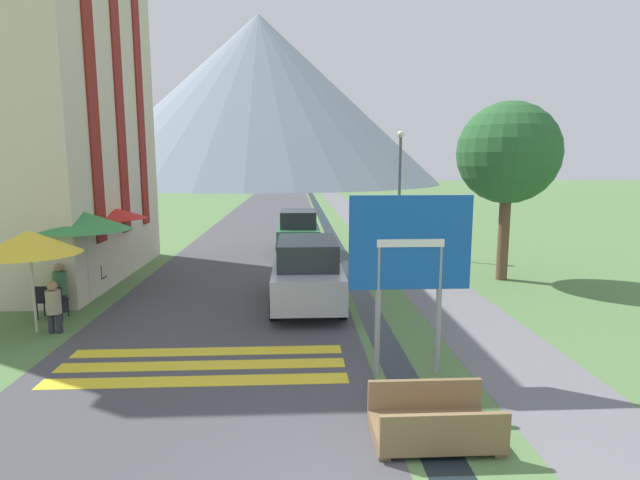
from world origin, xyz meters
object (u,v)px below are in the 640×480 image
object	(u,v)px
cafe_chair_far_left	(96,276)
cafe_umbrella_rear_red	(107,212)
streetlamp	(400,183)
tree_by_path	(508,154)
cafe_chair_near_right	(45,299)
cafe_umbrella_front_yellow	(29,242)
cafe_chair_far_right	(88,273)
person_seated_far	(54,304)
hotel_building	(21,76)
road_sign	(410,257)
person_standing_terrace	(86,261)
parked_car_near	(307,272)
cafe_umbrella_middle_green	(84,221)
parked_car_far	(298,231)
footbridge	(434,424)
person_seated_near	(60,285)
cafe_chair_near_left	(56,299)

from	to	relation	value
cafe_chair_far_left	cafe_umbrella_rear_red	xyz separation A→B (m)	(-0.08, 1.40, 1.75)
streetlamp	tree_by_path	xyz separation A→B (m)	(2.56, -4.35, 1.09)
cafe_umbrella_rear_red	tree_by_path	size ratio (longest dim) A/B	0.43
cafe_chair_near_right	cafe_umbrella_front_yellow	world-z (taller)	cafe_umbrella_front_yellow
cafe_chair_far_right	person_seated_far	distance (m)	4.00
streetlamp	hotel_building	bearing A→B (deg)	-166.08
road_sign	cafe_chair_near_right	distance (m)	9.12
hotel_building	person_standing_terrace	distance (m)	6.74
cafe_chair_near_right	cafe_umbrella_rear_red	size ratio (longest dim) A/B	0.34
parked_car_near	cafe_chair_far_right	world-z (taller)	parked_car_near
cafe_umbrella_front_yellow	cafe_chair_near_right	bearing A→B (deg)	104.16
cafe_chair_near_right	road_sign	bearing A→B (deg)	-34.60
person_standing_terrace	cafe_umbrella_middle_green	bearing A→B (deg)	-63.94
parked_car_far	cafe_umbrella_middle_green	world-z (taller)	cafe_umbrella_middle_green
cafe_umbrella_rear_red	tree_by_path	bearing A→B (deg)	-1.27
parked_car_near	footbridge	bearing A→B (deg)	-76.74
parked_car_near	cafe_umbrella_middle_green	bearing A→B (deg)	175.24
person_standing_terrace	streetlamp	distance (m)	11.98
cafe_chair_far_right	cafe_umbrella_rear_red	xyz separation A→B (m)	(0.31, 1.01, 1.75)
hotel_building	footbridge	world-z (taller)	hotel_building
hotel_building	parked_car_near	xyz separation A→B (m)	(8.99, -3.78, -5.65)
cafe_umbrella_front_yellow	person_standing_terrace	xyz separation A→B (m)	(-0.02, 2.92, -1.01)
hotel_building	cafe_chair_far_right	xyz separation A→B (m)	(2.41, -1.87, -6.05)
cafe_umbrella_middle_green	cafe_umbrella_rear_red	bearing A→B (deg)	96.22
footbridge	cafe_chair_near_right	distance (m)	9.97
cafe_chair_near_right	person_seated_near	world-z (taller)	person_seated_near
cafe_chair_near_left	tree_by_path	world-z (taller)	tree_by_path
road_sign	cafe_umbrella_rear_red	xyz separation A→B (m)	(-8.00, 7.50, 0.08)
road_sign	cafe_chair_far_right	distance (m)	10.67
footbridge	parked_car_near	size ratio (longest dim) A/B	0.39
person_seated_near	streetlamp	bearing A→B (deg)	35.55
road_sign	footbridge	bearing A→B (deg)	-93.17
footbridge	tree_by_path	world-z (taller)	tree_by_path
cafe_chair_near_left	person_standing_terrace	xyz separation A→B (m)	(-0.06, 2.01, 0.56)
cafe_chair_far_right	cafe_chair_near_left	bearing A→B (deg)	-68.21
parked_car_far	cafe_umbrella_rear_red	world-z (taller)	cafe_umbrella_rear_red
person_standing_terrace	tree_by_path	bearing A→B (deg)	7.34
person_seated_far	person_seated_near	world-z (taller)	person_seated_near
parked_car_near	tree_by_path	distance (m)	7.71
cafe_chair_near_left	tree_by_path	xyz separation A→B (m)	(12.70, 3.66, 3.60)
parked_car_far	person_standing_terrace	size ratio (longest dim) A/B	2.23
road_sign	person_seated_far	world-z (taller)	road_sign
cafe_chair_far_left	streetlamp	world-z (taller)	streetlamp
cafe_chair_near_right	cafe_umbrella_rear_red	bearing A→B (deg)	76.31
road_sign	cafe_chair_near_left	xyz separation A→B (m)	(-7.92, 3.56, -1.67)
cafe_chair_near_right	person_standing_terrace	xyz separation A→B (m)	(0.22, 1.95, 0.56)
parked_car_far	person_seated_near	world-z (taller)	parked_car_far
cafe_chair_far_left	tree_by_path	distance (m)	13.25
road_sign	cafe_chair_far_left	xyz separation A→B (m)	(-7.92, 6.09, -1.67)
cafe_umbrella_rear_red	person_standing_terrace	bearing A→B (deg)	-89.34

